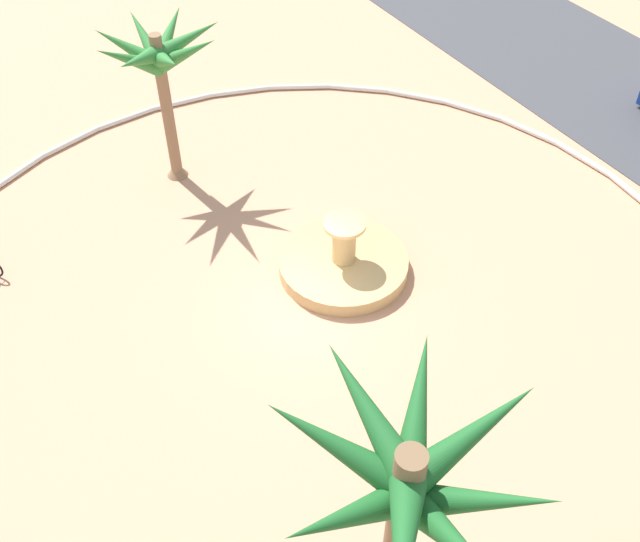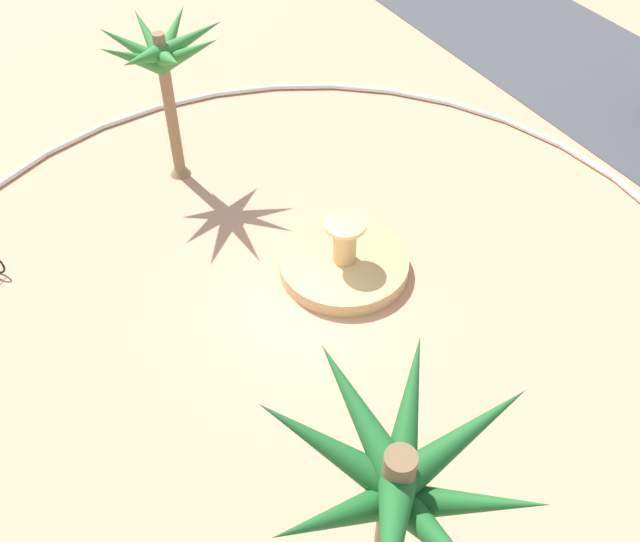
% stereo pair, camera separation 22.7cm
% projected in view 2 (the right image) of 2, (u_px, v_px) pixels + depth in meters
% --- Properties ---
extents(ground_plane, '(80.00, 80.00, 0.00)m').
position_uv_depth(ground_plane, '(309.00, 308.00, 20.82)').
color(ground_plane, tan).
extents(plaza_curb, '(23.72, 23.72, 0.20)m').
position_uv_depth(plaza_curb, '(309.00, 305.00, 20.75)').
color(plaza_curb, silver).
rests_on(plaza_curb, ground).
extents(fountain, '(3.80, 3.80, 1.85)m').
position_uv_depth(fountain, '(344.00, 263.00, 21.69)').
color(fountain, tan).
rests_on(fountain, ground).
extents(palm_tree_near_fountain, '(4.49, 4.46, 6.91)m').
position_uv_depth(palm_tree_near_fountain, '(394.00, 504.00, 10.79)').
color(palm_tree_near_fountain, brown).
rests_on(palm_tree_near_fountain, ground).
extents(palm_tree_by_curb, '(4.03, 4.01, 5.37)m').
position_uv_depth(palm_tree_by_curb, '(162.00, 60.00, 22.25)').
color(palm_tree_by_curb, '#8E6B4C').
rests_on(palm_tree_by_curb, ground).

